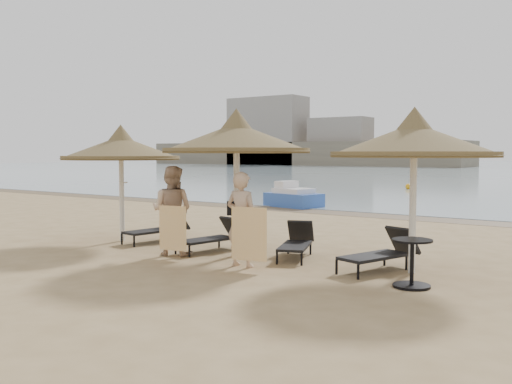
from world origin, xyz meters
TOP-DOWN VIEW (x-y plane):
  - ground at (0.00, 0.00)m, footprint 160.00×160.00m
  - wet_sand_strip at (0.00, 9.40)m, footprint 200.00×1.60m
  - far_shore at (-25.10, 77.82)m, footprint 150.00×54.80m
  - palapa_left at (-3.56, 0.22)m, footprint 2.97×2.97m
  - palapa_center at (0.06, 0.25)m, footprint 3.22×3.22m
  - palapa_right at (3.80, 0.70)m, footprint 3.11×3.11m
  - lounger_far_left at (-2.74, 0.72)m, footprint 0.83×1.81m
  - lounger_near_left at (-0.74, 0.45)m, footprint 0.86×1.74m
  - lounger_near_right at (1.21, 0.86)m, footprint 1.12×1.74m
  - lounger_far_right at (3.26, 0.62)m, footprint 1.10×1.87m
  - side_table at (4.20, -0.40)m, footprint 0.67×0.67m
  - person_left at (-1.17, -0.48)m, footprint 1.20×0.97m
  - person_right at (0.86, -0.65)m, footprint 1.04×0.71m
  - towel_left at (-0.82, -0.83)m, footprint 0.67×0.13m
  - towel_right at (1.21, -0.90)m, footprint 0.72×0.17m
  - bag_patterned at (0.06, 0.43)m, footprint 0.27×0.09m
  - bag_dark at (0.06, 0.09)m, footprint 0.23×0.10m
  - pedal_boat at (-4.75, 10.51)m, footprint 2.50×1.80m
  - buoy_left at (-4.76, 23.94)m, footprint 0.35×0.35m

SIDE VIEW (x-z plane):
  - ground at x=0.00m, z-range 0.00..0.00m
  - wet_sand_strip at x=0.00m, z-range 0.00..0.01m
  - buoy_left at x=-4.76m, z-range 0.00..0.35m
  - lounger_near_right at x=1.21m, z-range -0.04..0.71m
  - lounger_near_left at x=-0.74m, z-range -0.04..0.71m
  - lounger_far_left at x=-2.74m, z-range -0.04..0.74m
  - lounger_far_right at x=3.26m, z-range -0.04..0.76m
  - side_table at x=4.20m, z-range -0.02..0.78m
  - pedal_boat at x=-4.75m, z-range -0.14..0.92m
  - towel_left at x=-0.82m, z-range 0.18..1.13m
  - towel_right at x=1.21m, z-range 0.19..1.22m
  - bag_dark at x=0.06m, z-range 0.89..1.20m
  - person_right at x=0.86m, z-range 0.00..2.17m
  - bag_patterned at x=0.06m, z-range 0.95..1.28m
  - person_left at x=-1.17m, z-range 0.00..2.27m
  - palapa_left at x=-3.56m, z-range 0.87..3.82m
  - palapa_right at x=3.80m, z-range 0.91..4.00m
  - palapa_center at x=0.06m, z-range 0.94..4.13m
  - far_shore at x=-25.10m, z-range -3.09..8.91m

